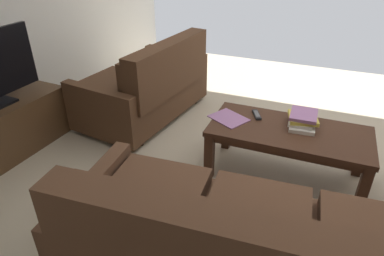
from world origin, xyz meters
TOP-DOWN VIEW (x-y plane):
  - ground_plane at (0.00, 0.00)m, footprint 5.57×5.52m
  - sofa_main at (0.12, 1.31)m, footprint 2.04×0.99m
  - loveseat_near at (1.63, -0.43)m, footprint 1.01×1.52m
  - coffee_table at (0.10, 0.10)m, footprint 1.23×0.58m
  - tv_stand at (2.49, 0.69)m, footprint 0.51×1.19m
  - book_stack at (0.02, -0.00)m, footprint 0.26×0.31m
  - tv_remote at (0.39, -0.03)m, footprint 0.11×0.16m
  - loose_magazine at (0.59, 0.11)m, footprint 0.35×0.33m

SIDE VIEW (x-z plane):
  - ground_plane at x=0.00m, z-range -0.01..0.00m
  - tv_stand at x=2.49m, z-range 0.00..0.48m
  - sofa_main at x=0.12m, z-range -0.07..0.79m
  - loveseat_near at x=1.63m, z-range -0.07..0.79m
  - coffee_table at x=0.10m, z-range 0.16..0.60m
  - loose_magazine at x=0.59m, z-range 0.45..0.45m
  - tv_remote at x=0.39m, z-range 0.45..0.47m
  - book_stack at x=0.02m, z-range 0.44..0.55m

